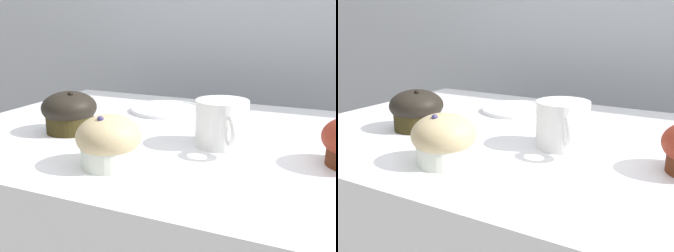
% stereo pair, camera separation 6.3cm
% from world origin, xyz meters
% --- Properties ---
extents(wall_back, '(3.20, 0.10, 1.80)m').
position_xyz_m(wall_back, '(0.00, 0.60, 0.90)').
color(wall_back, '#B2B7BC').
rests_on(wall_back, ground).
extents(muffin_front_center, '(0.10, 0.10, 0.08)m').
position_xyz_m(muffin_front_center, '(-0.08, -0.20, 0.98)').
color(muffin_front_center, silver).
rests_on(muffin_front_center, display_counter).
extents(muffin_back_right, '(0.10, 0.10, 0.08)m').
position_xyz_m(muffin_back_right, '(-0.25, -0.08, 0.98)').
color(muffin_back_right, '#302810').
rests_on(muffin_back_right, display_counter).
extents(coffee_cup, '(0.09, 0.13, 0.08)m').
position_xyz_m(coffee_cup, '(0.04, -0.04, 0.99)').
color(coffee_cup, white).
rests_on(coffee_cup, display_counter).
extents(serving_plate, '(0.17, 0.17, 0.01)m').
position_xyz_m(serving_plate, '(-0.15, 0.16, 0.95)').
color(serving_plate, white).
rests_on(serving_plate, display_counter).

